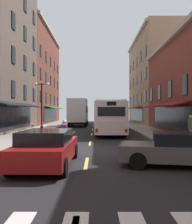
# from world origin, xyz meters

# --- Properties ---
(ground_plane) EXTENTS (34.80, 80.00, 0.10)m
(ground_plane) POSITION_xyz_m (0.00, 0.00, -0.05)
(ground_plane) COLOR black
(lane_centre_dashes) EXTENTS (0.14, 73.90, 0.01)m
(lane_centre_dashes) POSITION_xyz_m (0.00, -0.25, 0.00)
(lane_centre_dashes) COLOR #DBCC4C
(lane_centre_dashes) RESTS_ON ground
(transit_bus) EXTENTS (2.87, 12.48, 3.06)m
(transit_bus) POSITION_xyz_m (1.69, 11.18, 1.61)
(transit_bus) COLOR white
(transit_bus) RESTS_ON ground
(box_truck) EXTENTS (2.59, 7.02, 3.77)m
(box_truck) POSITION_xyz_m (-2.06, 21.52, 1.93)
(box_truck) COLOR black
(box_truck) RESTS_ON ground
(sedan_near) EXTENTS (5.00, 2.71, 1.30)m
(sedan_near) POSITION_xyz_m (3.78, -4.17, 0.67)
(sedan_near) COLOR #515154
(sedan_near) RESTS_ON ground
(sedan_mid) EXTENTS (2.04, 4.50, 1.29)m
(sedan_mid) POSITION_xyz_m (-2.24, 31.49, 0.67)
(sedan_mid) COLOR navy
(sedan_mid) RESTS_ON ground
(sedan_far) EXTENTS (2.10, 4.84, 1.40)m
(sedan_far) POSITION_xyz_m (-1.51, -4.05, 0.72)
(sedan_far) COLOR maroon
(sedan_far) RESTS_ON ground
(motorcycle_rider) EXTENTS (0.62, 2.07, 1.66)m
(motorcycle_rider) POSITION_xyz_m (-1.35, 0.15, 0.71)
(motorcycle_rider) COLOR black
(motorcycle_rider) RESTS_ON ground
(bicycle_mid) EXTENTS (1.68, 0.57, 0.91)m
(bicycle_mid) POSITION_xyz_m (-4.63, 5.48, 0.50)
(bicycle_mid) COLOR black
(bicycle_mid) RESTS_ON sidewalk_left
(pedestrian_mid) EXTENTS (0.36, 0.36, 1.74)m
(pedestrian_mid) POSITION_xyz_m (6.39, 1.91, 1.03)
(pedestrian_mid) COLOR #B29947
(pedestrian_mid) RESTS_ON sidewalk_right
(pedestrian_far) EXTENTS (0.36, 0.36, 1.74)m
(pedestrian_far) POSITION_xyz_m (6.70, 3.00, 1.04)
(pedestrian_far) COLOR black
(pedestrian_far) RESTS_ON sidewalk_right
(street_lamp_twin) EXTENTS (1.42, 0.32, 4.65)m
(street_lamp_twin) POSITION_xyz_m (-4.64, 9.68, 2.73)
(street_lamp_twin) COLOR black
(street_lamp_twin) RESTS_ON sidewalk_left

